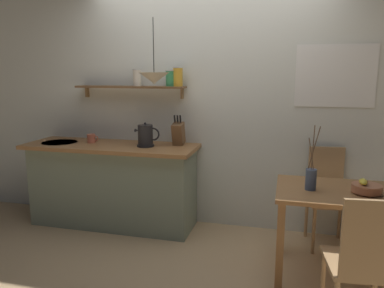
% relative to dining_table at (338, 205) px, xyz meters
% --- Properties ---
extents(ground_plane, '(14.00, 14.00, 0.00)m').
position_rel_dining_table_xyz_m(ground_plane, '(-1.22, 0.22, -0.61)').
color(ground_plane, tan).
extents(back_wall, '(6.80, 0.11, 2.70)m').
position_rel_dining_table_xyz_m(back_wall, '(-1.01, 0.87, 0.74)').
color(back_wall, silver).
rests_on(back_wall, ground_plane).
extents(kitchen_counter, '(1.83, 0.63, 0.89)m').
position_rel_dining_table_xyz_m(kitchen_counter, '(-2.22, 0.53, -0.16)').
color(kitchen_counter, gray).
rests_on(kitchen_counter, ground_plane).
extents(wall_shelf, '(1.21, 0.20, 0.33)m').
position_rel_dining_table_xyz_m(wall_shelf, '(-1.86, 0.71, 0.93)').
color(wall_shelf, brown).
extents(dining_table, '(0.96, 0.72, 0.73)m').
position_rel_dining_table_xyz_m(dining_table, '(0.00, 0.00, 0.00)').
color(dining_table, '#9E6B3D').
rests_on(dining_table, ground_plane).
extents(dining_chair_near, '(0.45, 0.47, 0.93)m').
position_rel_dining_table_xyz_m(dining_chair_near, '(0.08, -0.70, -0.10)').
color(dining_chair_near, tan).
rests_on(dining_chair_near, ground_plane).
extents(dining_chair_far, '(0.44, 0.48, 0.93)m').
position_rel_dining_table_xyz_m(dining_chair_far, '(-0.02, 0.64, -0.10)').
color(dining_chair_far, tan).
rests_on(dining_chair_far, ground_plane).
extents(fruit_bowl, '(0.22, 0.22, 0.11)m').
position_rel_dining_table_xyz_m(fruit_bowl, '(0.19, -0.03, 0.16)').
color(fruit_bowl, '#BC704C').
rests_on(fruit_bowl, dining_table).
extents(twig_vase, '(0.09, 0.08, 0.52)m').
position_rel_dining_table_xyz_m(twig_vase, '(-0.22, -0.04, 0.21)').
color(twig_vase, '#475675').
rests_on(twig_vase, dining_table).
extents(electric_kettle, '(0.27, 0.18, 0.25)m').
position_rel_dining_table_xyz_m(electric_kettle, '(-1.81, 0.51, 0.40)').
color(electric_kettle, black).
rests_on(electric_kettle, kitchen_counter).
extents(knife_block, '(0.11, 0.18, 0.32)m').
position_rel_dining_table_xyz_m(knife_block, '(-1.51, 0.65, 0.41)').
color(knife_block, brown).
rests_on(knife_block, kitchen_counter).
extents(coffee_mug_by_sink, '(0.13, 0.09, 0.09)m').
position_rel_dining_table_xyz_m(coffee_mug_by_sink, '(-2.46, 0.55, 0.33)').
color(coffee_mug_by_sink, '#C6664C').
rests_on(coffee_mug_by_sink, kitchen_counter).
extents(pendant_lamp, '(0.29, 0.29, 0.61)m').
position_rel_dining_table_xyz_m(pendant_lamp, '(-1.67, 0.39, 0.98)').
color(pendant_lamp, black).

